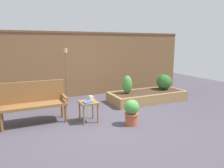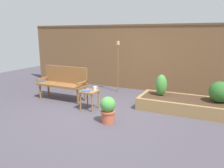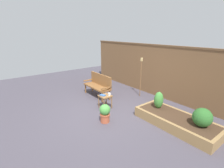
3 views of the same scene
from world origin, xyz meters
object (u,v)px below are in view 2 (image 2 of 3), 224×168
Objects in this scene: tiki_torch at (118,57)px; book_on_table at (86,91)px; side_table at (89,94)px; shrub_far_corner at (220,92)px; potted_boxwood at (108,109)px; garden_bench at (64,80)px; shrub_near_bench at (161,85)px; cup_on_table at (95,88)px.

book_on_table is at bearing -89.83° from tiki_torch.
shrub_far_corner reaches higher than side_table.
garden_bench is at bearing 151.46° from potted_boxwood.
potted_boxwood is 2.65m from shrub_far_corner.
potted_boxwood is 1.76m from shrub_near_bench.
side_table is 0.98× the size of shrub_far_corner.
cup_on_table is 1.02m from potted_boxwood.
shrub_near_bench reaches higher than potted_boxwood.
book_on_table is (1.10, -0.55, -0.05)m from garden_bench.
book_on_table is (-0.15, -0.19, -0.04)m from cup_on_table.
garden_bench is 3.00× the size of side_table.
book_on_table is at bearing -127.73° from cup_on_table.
cup_on_table is at bearing -85.07° from tiki_torch.
tiki_torch is at bearing 163.51° from shrub_far_corner.
tiki_torch reaches higher than shrub_near_bench.
book_on_table is at bearing -121.73° from side_table.
potted_boxwood is 1.06× the size of shrub_near_bench.
potted_boxwood is 2.72m from tiki_torch.
tiki_torch is (-0.86, 2.45, 0.82)m from potted_boxwood.
side_table is 2.00m from tiki_torch.
garden_bench is 1.24m from book_on_table.
tiki_torch is at bearing 151.32° from shrub_near_bench.
side_table is 3.75× the size of cup_on_table.
shrub_far_corner is (4.08, 0.50, 0.00)m from garden_bench.
potted_boxwood is at bearing -115.79° from shrub_near_bench.
side_table is 3.09m from shrub_far_corner.
book_on_table is 0.41× the size of shrub_far_corner.
book_on_table is 2.04m from tiki_torch.
garden_bench is 0.88× the size of tiki_torch.
garden_bench is at bearing -128.37° from tiki_torch.
shrub_far_corner is 3.16m from tiki_torch.
shrub_far_corner reaches higher than book_on_table.
side_table is 0.29× the size of tiki_torch.
garden_bench is 2.24m from potted_boxwood.
book_on_table is 1.93m from shrub_near_bench.
book_on_table is 1.01m from potted_boxwood.
garden_bench is 1.30m from cup_on_table.
potted_boxwood is (0.81, -0.58, -0.09)m from side_table.
tiki_torch is (-0.05, 1.86, 0.73)m from side_table.
shrub_far_corner is at bearing -16.49° from tiki_torch.
tiki_torch is (1.10, 1.39, 0.58)m from garden_bench.
book_on_table is 0.37× the size of shrub_near_bench.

